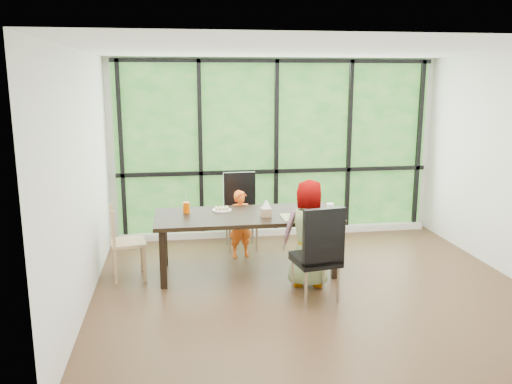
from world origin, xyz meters
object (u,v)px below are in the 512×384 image
dining_table (247,243)px  orange_cup (186,208)px  chair_window_leather (241,212)px  chair_end_beech (128,242)px  child_toddler (241,224)px  plate_far (222,210)px  plate_near (300,215)px  child_older (310,233)px  green_cup (326,213)px  chair_interior_leather (316,252)px  tissue_box (266,212)px  white_mug (330,207)px

dining_table → orange_cup: bearing=166.0°
chair_window_leather → chair_end_beech: (-1.50, -0.92, -0.09)m
child_toddler → plate_far: bearing=-140.4°
plate_near → dining_table: bearing=163.5°
plate_far → chair_end_beech: bearing=-169.7°
chair_end_beech → child_older: child_older is taller
child_older → green_cup: child_older is taller
dining_table → orange_cup: size_ratio=16.68×
chair_interior_leather → plate_near: bearing=-99.4°
chair_interior_leather → dining_table: bearing=-65.8°
plate_far → tissue_box: (0.51, -0.37, 0.04)m
chair_end_beech → plate_far: size_ratio=3.65×
child_toddler → plate_far: size_ratio=3.75×
child_toddler → plate_near: child_toddler is taller
dining_table → plate_near: bearing=-16.5°
chair_window_leather → chair_end_beech: 1.76m
child_older → plate_far: bearing=-27.7°
dining_table → chair_end_beech: bearing=179.4°
dining_table → white_mug: (1.07, 0.03, 0.42)m
chair_window_leather → chair_interior_leather: bearing=-73.7°
child_older → tissue_box: bearing=-30.8°
plate_near → child_toddler: bearing=129.2°
child_older → orange_cup: (-1.41, 0.73, 0.18)m
tissue_box → white_mug: bearing=11.2°
child_toddler → chair_end_beech: bearing=-170.2°
plate_near → white_mug: white_mug is taller
dining_table → chair_window_leather: bearing=87.1°
chair_interior_leather → plate_far: size_ratio=4.38×
plate_near → white_mug: bearing=26.0°
child_older → tissue_box: size_ratio=10.47×
plate_far → tissue_box: size_ratio=2.04×
chair_end_beech → chair_interior_leather: bearing=-123.8°
green_cup → plate_far: bearing=156.7°
green_cup → white_mug: green_cup is taller
plate_near → chair_interior_leather: bearing=-90.3°
child_toddler → tissue_box: bearing=-85.0°
child_toddler → plate_near: 1.04m
chair_end_beech → plate_near: 2.12m
dining_table → child_toddler: (0.00, 0.59, 0.09)m
white_mug → chair_end_beech: bearing=-179.7°
dining_table → chair_interior_leather: chair_interior_leather is taller
child_older → white_mug: child_older is taller
plate_near → tissue_box: size_ratio=1.93×
chair_end_beech → child_toddler: 1.56m
dining_table → green_cup: bearing=-17.8°
orange_cup → child_toddler: bearing=28.7°
chair_window_leather → tissue_box: (0.17, -1.08, 0.26)m
chair_window_leather → tissue_box: bearing=-81.7°
chair_end_beech → green_cup: (2.38, -0.31, 0.36)m
plate_near → orange_cup: bearing=164.8°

